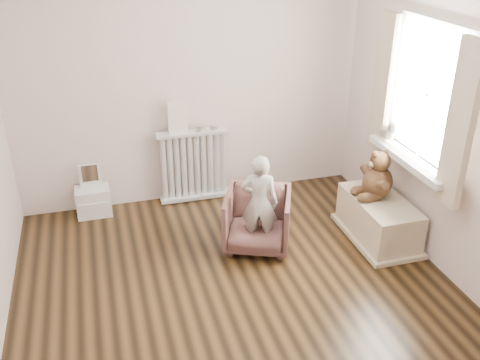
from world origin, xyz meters
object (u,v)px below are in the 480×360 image
object	(u,v)px
armchair	(257,220)
teddy_bear	(379,171)
toy_bench	(378,219)
radiator	(194,167)
child	(259,203)
toy_vanity	(92,190)
plush_cat	(388,130)

from	to	relation	value
armchair	teddy_bear	world-z (taller)	teddy_bear
armchair	toy_bench	world-z (taller)	armchair
radiator	armchair	world-z (taller)	radiator
radiator	child	bearing A→B (deg)	-71.02
toy_vanity	toy_bench	distance (m)	2.87
toy_vanity	armchair	size ratio (longest dim) A/B	0.90
child	plush_cat	size ratio (longest dim) A/B	3.76
armchair	child	distance (m)	0.21
armchair	teddy_bear	size ratio (longest dim) A/B	1.30
radiator	plush_cat	size ratio (longest dim) A/B	3.24
child	teddy_bear	world-z (taller)	child
toy_bench	plush_cat	size ratio (longest dim) A/B	3.54
radiator	child	size ratio (longest dim) A/B	0.86
teddy_bear	plush_cat	world-z (taller)	plush_cat
child	toy_bench	world-z (taller)	child
teddy_bear	armchair	bearing A→B (deg)	174.85
child	radiator	bearing A→B (deg)	-48.41
child	plush_cat	bearing A→B (deg)	-151.98
armchair	child	world-z (taller)	child
radiator	toy_vanity	world-z (taller)	radiator
radiator	plush_cat	world-z (taller)	plush_cat
teddy_bear	radiator	bearing A→B (deg)	142.81
toy_vanity	armchair	distance (m)	1.77
child	armchair	bearing A→B (deg)	-67.39
toy_vanity	armchair	world-z (taller)	armchair
plush_cat	armchair	bearing A→B (deg)	-159.95
armchair	toy_bench	distance (m)	1.17
toy_vanity	toy_bench	size ratio (longest dim) A/B	0.63
armchair	radiator	bearing A→B (deg)	132.42
child	plush_cat	world-z (taller)	plush_cat
teddy_bear	plush_cat	xyz separation A→B (m)	(0.15, 0.18, 0.33)
armchair	child	xyz separation A→B (m)	(0.00, -0.05, 0.21)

